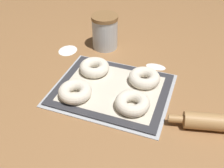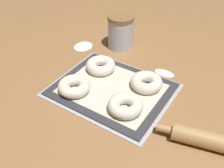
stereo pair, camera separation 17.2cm
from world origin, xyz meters
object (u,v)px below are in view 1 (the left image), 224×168
at_px(bagel_front_left, 75,92).
at_px(bagel_back_right, 144,78).
at_px(flour_canister, 105,32).
at_px(bagel_front_right, 132,103).
at_px(bagel_back_left, 94,67).
at_px(baking_tray, 112,90).

relative_size(bagel_front_left, bagel_back_right, 1.00).
distance_m(bagel_front_left, bagel_back_right, 0.28).
xyz_separation_m(bagel_back_right, flour_canister, (-0.25, 0.22, 0.05)).
xyz_separation_m(bagel_front_right, bagel_back_left, (-0.21, 0.15, 0.00)).
height_order(bagel_front_right, bagel_back_right, same).
bearing_deg(bagel_front_right, bagel_front_left, -176.26).
distance_m(baking_tray, bagel_back_right, 0.14).
relative_size(bagel_back_right, flour_canister, 0.77).
bearing_deg(bagel_front_left, bagel_back_left, 88.01).
xyz_separation_m(baking_tray, bagel_back_right, (0.11, 0.08, 0.03)).
xyz_separation_m(bagel_front_left, bagel_front_right, (0.22, 0.01, 0.00)).
xyz_separation_m(bagel_front_left, bagel_back_right, (0.22, 0.17, 0.00)).
relative_size(baking_tray, bagel_back_left, 3.59).
bearing_deg(bagel_front_right, bagel_back_right, 89.16).
relative_size(bagel_back_left, flour_canister, 0.77).
height_order(baking_tray, bagel_front_right, bagel_front_right).
bearing_deg(bagel_back_left, baking_tray, -36.06).
bearing_deg(flour_canister, baking_tray, -64.06).
bearing_deg(bagel_back_right, baking_tray, -142.73).
height_order(bagel_back_left, bagel_back_right, same).
bearing_deg(bagel_back_right, bagel_front_left, -142.12).
height_order(baking_tray, bagel_front_left, bagel_front_left).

